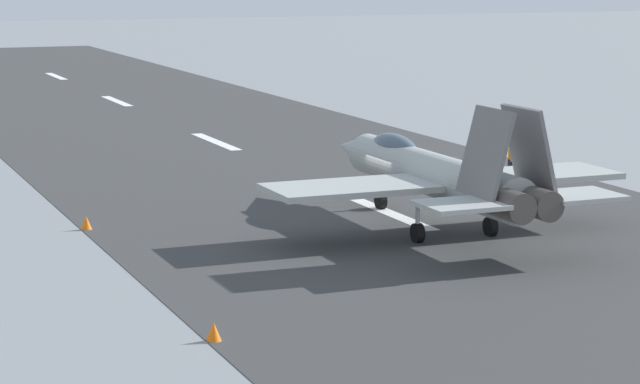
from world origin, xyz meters
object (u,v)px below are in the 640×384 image
marker_cone_mid (87,223)px  crew_person (512,160)px  fighter_jet (435,173)px  marker_cone_near (214,332)px

marker_cone_mid → crew_person: bearing=-77.8°
crew_person → marker_cone_mid: crew_person is taller
crew_person → marker_cone_mid: bearing=102.2°
fighter_jet → marker_cone_mid: bearing=66.7°
fighter_jet → crew_person: size_ratio=10.47×
fighter_jet → crew_person: 14.41m
crew_person → marker_cone_near: crew_person is taller
marker_cone_near → marker_cone_mid: same height
crew_person → fighter_jet: bearing=136.8°
crew_person → marker_cone_near: 31.36m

